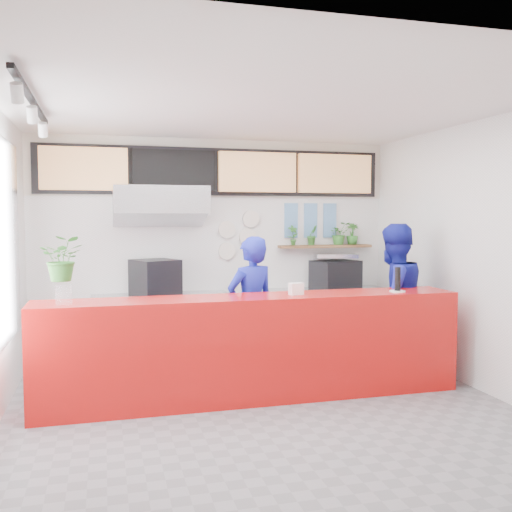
{
  "coord_description": "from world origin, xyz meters",
  "views": [
    {
      "loc": [
        -1.52,
        -5.35,
        1.94
      ],
      "look_at": [
        0.1,
        0.7,
        1.5
      ],
      "focal_mm": 40.0,
      "sensor_mm": 36.0,
      "label": 1
    }
  ],
  "objects_px": {
    "espresso_machine": "(335,275)",
    "pepper_mill": "(398,279)",
    "staff_center": "(251,310)",
    "staff_right": "(393,300)",
    "service_counter": "(254,348)",
    "panini_oven": "(155,277)"
  },
  "relations": [
    {
      "from": "service_counter",
      "to": "staff_center",
      "type": "distance_m",
      "value": 0.66
    },
    {
      "from": "staff_right",
      "to": "pepper_mill",
      "type": "bearing_deg",
      "value": 52.21
    },
    {
      "from": "panini_oven",
      "to": "espresso_machine",
      "type": "relative_size",
      "value": 0.83
    },
    {
      "from": "service_counter",
      "to": "espresso_machine",
      "type": "distance_m",
      "value": 2.52
    },
    {
      "from": "panini_oven",
      "to": "espresso_machine",
      "type": "bearing_deg",
      "value": -24.61
    },
    {
      "from": "espresso_machine",
      "to": "pepper_mill",
      "type": "distance_m",
      "value": 1.9
    },
    {
      "from": "panini_oven",
      "to": "staff_center",
      "type": "distance_m",
      "value": 1.6
    },
    {
      "from": "service_counter",
      "to": "panini_oven",
      "type": "relative_size",
      "value": 8.66
    },
    {
      "from": "service_counter",
      "to": "espresso_machine",
      "type": "bearing_deg",
      "value": 46.98
    },
    {
      "from": "panini_oven",
      "to": "staff_right",
      "type": "height_order",
      "value": "staff_right"
    },
    {
      "from": "panini_oven",
      "to": "pepper_mill",
      "type": "relative_size",
      "value": 1.99
    },
    {
      "from": "panini_oven",
      "to": "service_counter",
      "type": "bearing_deg",
      "value": -88.7
    },
    {
      "from": "service_counter",
      "to": "staff_center",
      "type": "height_order",
      "value": "staff_center"
    },
    {
      "from": "service_counter",
      "to": "panini_oven",
      "type": "bearing_deg",
      "value": 115.91
    },
    {
      "from": "panini_oven",
      "to": "staff_center",
      "type": "xyz_separation_m",
      "value": [
        0.99,
        -1.22,
        -0.28
      ]
    },
    {
      "from": "espresso_machine",
      "to": "panini_oven",
      "type": "bearing_deg",
      "value": 164.11
    },
    {
      "from": "panini_oven",
      "to": "espresso_machine",
      "type": "xyz_separation_m",
      "value": [
        2.55,
        0.0,
        -0.03
      ]
    },
    {
      "from": "espresso_machine",
      "to": "pepper_mill",
      "type": "bearing_deg",
      "value": -107.7
    },
    {
      "from": "service_counter",
      "to": "pepper_mill",
      "type": "distance_m",
      "value": 1.77
    },
    {
      "from": "panini_oven",
      "to": "staff_right",
      "type": "distance_m",
      "value": 3.06
    },
    {
      "from": "staff_center",
      "to": "staff_right",
      "type": "distance_m",
      "value": 1.75
    },
    {
      "from": "panini_oven",
      "to": "staff_right",
      "type": "bearing_deg",
      "value": -50.75
    }
  ]
}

